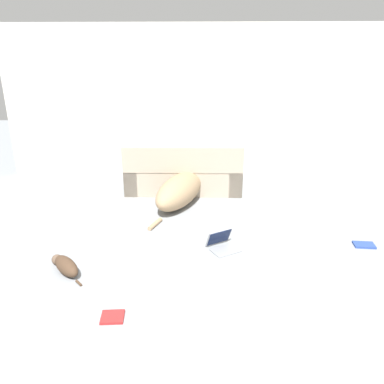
{
  "coord_description": "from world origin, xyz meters",
  "views": [
    {
      "loc": [
        0.01,
        -1.68,
        2.05
      ],
      "look_at": [
        -0.13,
        2.11,
        0.62
      ],
      "focal_mm": 35.0,
      "sensor_mm": 36.0,
      "label": 1
    }
  ],
  "objects_px": {
    "cat": "(65,265)",
    "book_blue": "(364,245)",
    "book_red": "(113,317)",
    "laptop_open": "(222,243)",
    "couch": "(184,174)",
    "dog": "(180,190)"
  },
  "relations": [
    {
      "from": "couch",
      "to": "book_blue",
      "type": "distance_m",
      "value": 2.79
    },
    {
      "from": "book_red",
      "to": "book_blue",
      "type": "bearing_deg",
      "value": 27.36
    },
    {
      "from": "cat",
      "to": "dog",
      "type": "bearing_deg",
      "value": -73.56
    },
    {
      "from": "cat",
      "to": "couch",
      "type": "bearing_deg",
      "value": -66.95
    },
    {
      "from": "laptop_open",
      "to": "book_red",
      "type": "xyz_separation_m",
      "value": [
        -0.93,
        -1.2,
        -0.06
      ]
    },
    {
      "from": "dog",
      "to": "book_red",
      "type": "bearing_deg",
      "value": -168.59
    },
    {
      "from": "cat",
      "to": "book_blue",
      "type": "distance_m",
      "value": 3.22
    },
    {
      "from": "cat",
      "to": "book_blue",
      "type": "height_order",
      "value": "cat"
    },
    {
      "from": "dog",
      "to": "cat",
      "type": "relative_size",
      "value": 3.49
    },
    {
      "from": "cat",
      "to": "book_blue",
      "type": "bearing_deg",
      "value": -122.47
    },
    {
      "from": "book_blue",
      "to": "book_red",
      "type": "bearing_deg",
      "value": -152.64
    },
    {
      "from": "book_blue",
      "to": "laptop_open",
      "type": "bearing_deg",
      "value": -176.08
    },
    {
      "from": "couch",
      "to": "laptop_open",
      "type": "relative_size",
      "value": 4.4
    },
    {
      "from": "dog",
      "to": "laptop_open",
      "type": "height_order",
      "value": "dog"
    },
    {
      "from": "book_red",
      "to": "book_blue",
      "type": "distance_m",
      "value": 2.86
    },
    {
      "from": "book_red",
      "to": "dog",
      "type": "bearing_deg",
      "value": 80.86
    },
    {
      "from": "couch",
      "to": "dog",
      "type": "xyz_separation_m",
      "value": [
        -0.01,
        -0.64,
        -0.04
      ]
    },
    {
      "from": "book_red",
      "to": "cat",
      "type": "bearing_deg",
      "value": 133.24
    },
    {
      "from": "couch",
      "to": "cat",
      "type": "bearing_deg",
      "value": 66.11
    },
    {
      "from": "couch",
      "to": "dog",
      "type": "distance_m",
      "value": 0.65
    },
    {
      "from": "dog",
      "to": "book_blue",
      "type": "xyz_separation_m",
      "value": [
        2.14,
        -1.15,
        -0.2
      ]
    },
    {
      "from": "book_blue",
      "to": "couch",
      "type": "bearing_deg",
      "value": 139.91
    }
  ]
}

